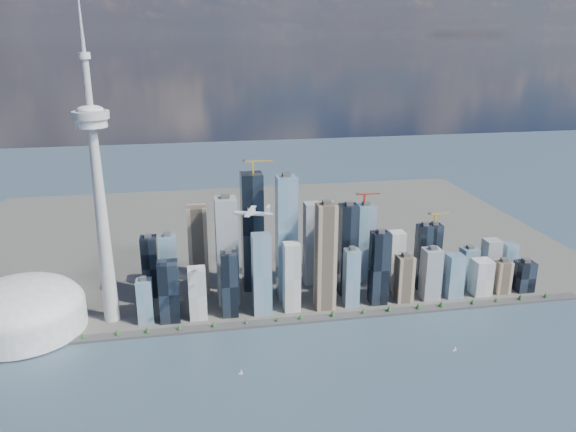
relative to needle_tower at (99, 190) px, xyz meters
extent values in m
plane|color=#384B62|center=(300.00, -310.00, -235.84)|extent=(4000.00, 4000.00, 0.00)
cube|color=#383838|center=(300.00, -60.00, -233.84)|extent=(1100.00, 22.00, 4.00)
cube|color=#4C4C47|center=(300.00, 390.00, -234.34)|extent=(1400.00, 900.00, 3.00)
cylinder|color=#3F2D1E|center=(-90.00, -60.00, -230.64)|extent=(1.00, 1.00, 2.40)
cone|color=#1A491A|center=(-90.00, -60.00, -227.04)|extent=(7.20, 7.20, 8.00)
cylinder|color=#3F2D1E|center=(-3.33, -60.00, -230.64)|extent=(1.00, 1.00, 2.40)
cone|color=#1A491A|center=(-3.33, -60.00, -227.04)|extent=(7.20, 7.20, 8.00)
cylinder|color=#3F2D1E|center=(83.33, -60.00, -230.64)|extent=(1.00, 1.00, 2.40)
cone|color=#1A491A|center=(83.33, -60.00, -227.04)|extent=(7.20, 7.20, 8.00)
cylinder|color=#3F2D1E|center=(170.00, -60.00, -230.64)|extent=(1.00, 1.00, 2.40)
cone|color=#1A491A|center=(170.00, -60.00, -227.04)|extent=(7.20, 7.20, 8.00)
cylinder|color=#3F2D1E|center=(256.67, -60.00, -230.64)|extent=(1.00, 1.00, 2.40)
cone|color=#1A491A|center=(256.67, -60.00, -227.04)|extent=(7.20, 7.20, 8.00)
cylinder|color=#3F2D1E|center=(343.33, -60.00, -230.64)|extent=(1.00, 1.00, 2.40)
cone|color=#1A491A|center=(343.33, -60.00, -227.04)|extent=(7.20, 7.20, 8.00)
cylinder|color=#3F2D1E|center=(430.00, -60.00, -230.64)|extent=(1.00, 1.00, 2.40)
cone|color=#1A491A|center=(430.00, -60.00, -227.04)|extent=(7.20, 7.20, 8.00)
cylinder|color=#3F2D1E|center=(516.67, -60.00, -230.64)|extent=(1.00, 1.00, 2.40)
cone|color=#1A491A|center=(516.67, -60.00, -227.04)|extent=(7.20, 7.20, 8.00)
cylinder|color=#3F2D1E|center=(603.33, -60.00, -230.64)|extent=(1.00, 1.00, 2.40)
cone|color=#1A491A|center=(603.33, -60.00, -227.04)|extent=(7.20, 7.20, 8.00)
cylinder|color=#3F2D1E|center=(690.00, -60.00, -230.64)|extent=(1.00, 1.00, 2.40)
cone|color=#1A491A|center=(690.00, -60.00, -227.04)|extent=(7.20, 7.20, 8.00)
cylinder|color=#3F2D1E|center=(776.67, -60.00, -230.64)|extent=(1.00, 1.00, 2.40)
cone|color=#1A491A|center=(776.67, -60.00, -227.04)|extent=(7.20, 7.20, 8.00)
cube|color=black|center=(100.00, -20.00, -179.36)|extent=(34.00, 34.00, 106.96)
cube|color=#7EA9BE|center=(100.00, 30.00, -164.77)|extent=(30.00, 30.00, 136.13)
cube|color=beige|center=(150.00, -20.00, -186.65)|extent=(30.00, 30.00, 92.38)
cube|color=tan|center=(150.00, 85.00, -147.75)|extent=(36.00, 36.00, 170.17)
cube|color=gray|center=(205.00, 30.00, -133.17)|extent=(38.00, 38.00, 199.34)
cube|color=black|center=(205.00, -20.00, -174.50)|extent=(28.00, 28.00, 116.69)
cube|color=#7EA9BE|center=(260.00, -20.00, -159.91)|extent=(32.00, 32.00, 145.86)
cube|color=black|center=(260.00, 85.00, -118.58)|extent=(40.00, 40.00, 228.51)
cube|color=#7EA9BE|center=(315.00, 30.00, -116.15)|extent=(36.00, 36.00, 233.37)
cube|color=beige|center=(315.00, -20.00, -169.63)|extent=(28.00, 28.00, 126.41)
cube|color=tan|center=(370.00, -20.00, -135.60)|extent=(34.00, 34.00, 194.48)
cube|color=gray|center=(370.00, 85.00, -150.19)|extent=(30.00, 30.00, 165.31)
cube|color=black|center=(425.00, 30.00, -145.32)|extent=(32.00, 32.00, 175.03)
cube|color=#7EA9BE|center=(425.00, -20.00, -179.36)|extent=(26.00, 26.00, 106.96)
cube|color=black|center=(475.00, -20.00, -164.77)|extent=(30.00, 30.00, 136.13)
cube|color=#7EA9BE|center=(475.00, 85.00, -155.05)|extent=(34.00, 34.00, 155.58)
cube|color=beige|center=(525.00, 30.00, -174.50)|extent=(28.00, 28.00, 116.69)
cube|color=tan|center=(525.00, -20.00, -189.08)|extent=(30.00, 30.00, 87.51)
cube|color=gray|center=(575.00, -20.00, -184.22)|extent=(32.00, 32.00, 97.24)
cube|color=black|center=(575.00, 30.00, -169.63)|extent=(26.00, 26.00, 126.41)
cube|color=#7EA9BE|center=(625.00, -20.00, -191.51)|extent=(30.00, 30.00, 82.65)
cube|color=black|center=(625.00, 85.00, -179.36)|extent=(28.00, 28.00, 106.96)
cube|color=#7EA9BE|center=(675.00, 30.00, -196.37)|extent=(30.00, 30.00, 72.93)
cube|color=beige|center=(675.00, -20.00, -198.81)|extent=(34.00, 34.00, 68.07)
cube|color=tan|center=(720.00, -20.00, -201.24)|extent=(28.00, 28.00, 63.21)
cube|color=gray|center=(720.00, 30.00, -189.08)|extent=(30.00, 30.00, 87.51)
cube|color=black|center=(765.00, -20.00, -203.67)|extent=(32.00, 32.00, 58.34)
cube|color=#7EA9BE|center=(765.00, 30.00, -193.94)|extent=(26.00, 26.00, 77.79)
cube|color=black|center=(60.00, 85.00, -174.50)|extent=(30.00, 30.00, 116.69)
cube|color=#7EA9BE|center=(60.00, -20.00, -193.94)|extent=(26.00, 26.00, 77.79)
cube|color=gold|center=(260.00, 85.00, 6.67)|extent=(3.00, 3.00, 22.00)
cube|color=gold|center=(268.25, 85.00, 17.67)|extent=(55.00, 2.20, 2.20)
cube|color=#383838|center=(243.50, 85.00, 19.67)|extent=(6.00, 4.00, 4.00)
cube|color=#AF1C19|center=(475.00, 85.00, -66.26)|extent=(3.00, 3.00, 22.00)
cube|color=#AF1C19|center=(482.20, 85.00, -55.26)|extent=(48.00, 2.20, 2.20)
cube|color=#383838|center=(460.60, 85.00, -53.26)|extent=(6.00, 4.00, 4.00)
cube|color=gold|center=(625.00, 85.00, -114.88)|extent=(3.00, 3.00, 22.00)
cube|color=gold|center=(631.75, 85.00, -103.88)|extent=(45.00, 2.20, 2.20)
cube|color=#383838|center=(611.50, 85.00, -101.88)|extent=(6.00, 4.00, 4.00)
cone|color=#A2A29D|center=(0.00, 0.00, -62.84)|extent=(26.00, 26.00, 340.00)
cylinder|color=#BBBBBB|center=(0.00, 0.00, 107.16)|extent=(48.00, 48.00, 14.00)
cylinder|color=#A2A29D|center=(0.00, 0.00, 119.16)|extent=(56.00, 56.00, 12.00)
ellipsoid|color=#BBBBBB|center=(0.00, 0.00, 127.16)|extent=(40.00, 40.00, 14.00)
cylinder|color=#A2A29D|center=(0.00, 0.00, 167.16)|extent=(11.00, 11.00, 80.00)
cylinder|color=#BBBBBB|center=(0.00, 0.00, 207.16)|extent=(18.00, 18.00, 10.00)
cone|color=silver|center=(0.00, 0.00, 265.16)|extent=(7.00, 7.00, 105.00)
cylinder|color=#BBBBBB|center=(-140.00, -10.00, -210.84)|extent=(200.00, 200.00, 44.00)
ellipsoid|color=#BBBBBB|center=(-140.00, -10.00, -188.84)|extent=(200.00, 200.00, 84.00)
cylinder|color=white|center=(233.29, -116.17, -17.34)|extent=(51.14, 21.93, 6.36)
cone|color=white|center=(207.76, -107.92, -17.34)|extent=(8.58, 8.19, 6.36)
cone|color=white|center=(259.78, -124.72, -17.34)|extent=(11.41, 9.11, 6.36)
cube|color=white|center=(231.40, -115.56, -13.96)|extent=(24.67, 55.41, 0.99)
cylinder|color=white|center=(228.04, -125.96, -15.55)|extent=(11.50, 6.76, 3.58)
cylinder|color=white|center=(234.76, -105.15, -15.55)|extent=(11.50, 6.76, 3.58)
cylinder|color=#3F3F3F|center=(222.37, -124.13, -15.55)|extent=(2.73, 7.66, 7.95)
cylinder|color=#3F3F3F|center=(229.09, -103.32, -15.55)|extent=(2.73, 7.66, 7.95)
cube|color=white|center=(256.94, -123.80, -10.98)|extent=(5.54, 2.47, 10.93)
cube|color=white|center=(256.94, -123.80, -5.41)|extent=(9.66, 18.37, 0.70)
cube|color=silver|center=(202.53, -201.02, -235.40)|extent=(6.90, 3.62, 0.88)
cylinder|color=#999999|center=(202.53, -201.02, -230.33)|extent=(0.26, 0.26, 9.91)
cube|color=silver|center=(539.38, -197.27, -235.46)|extent=(5.82, 2.35, 0.76)
cylinder|color=#999999|center=(539.38, -197.27, -231.12)|extent=(0.23, 0.23, 8.49)
camera|label=1|loc=(144.00, -910.40, 236.55)|focal=35.00mm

